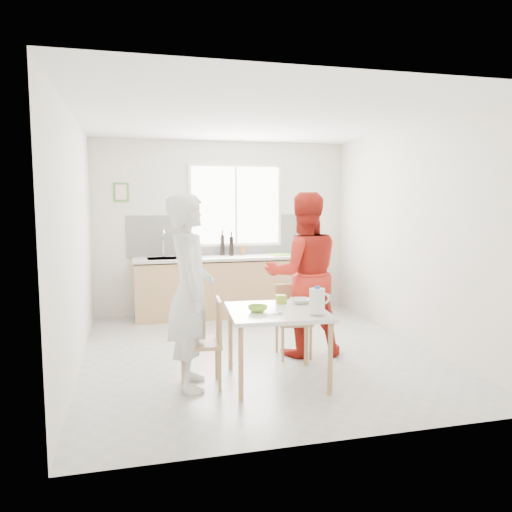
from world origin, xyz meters
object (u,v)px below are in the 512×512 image
(chair_left, at_px, (207,338))
(wine_bottle_b, at_px, (231,246))
(chair_far, at_px, (292,317))
(person_white, at_px, (190,292))
(dining_table, at_px, (277,317))
(bowl_white, at_px, (300,301))
(bowl_green, at_px, (258,309))
(wine_bottle_a, at_px, (222,245))
(person_red, at_px, (303,274))
(milk_jug, at_px, (317,301))

(chair_left, xyz_separation_m, wine_bottle_b, (0.84, 2.96, 0.60))
(chair_far, relative_size, person_white, 0.44)
(person_white, bearing_deg, dining_table, -90.00)
(bowl_white, bearing_deg, dining_table, -145.09)
(bowl_green, bearing_deg, chair_far, 52.55)
(bowl_white, distance_m, wine_bottle_a, 2.88)
(bowl_white, relative_size, wine_bottle_a, 0.66)
(person_white, height_order, bowl_white, person_white)
(bowl_green, xyz_separation_m, wine_bottle_a, (0.23, 3.11, 0.33))
(person_red, xyz_separation_m, milk_jug, (-0.25, -1.09, -0.08))
(person_red, bearing_deg, person_white, 32.03)
(chair_far, relative_size, person_red, 0.43)
(dining_table, distance_m, bowl_white, 0.40)
(chair_left, xyz_separation_m, chair_far, (1.10, 0.72, -0.02))
(milk_jug, distance_m, wine_bottle_a, 3.40)
(chair_far, distance_m, bowl_green, 1.07)
(bowl_green, distance_m, bowl_white, 0.58)
(wine_bottle_a, bearing_deg, bowl_white, -84.15)
(person_white, xyz_separation_m, wine_bottle_a, (0.86, 3.00, 0.15))
(milk_jug, bearing_deg, dining_table, 139.19)
(person_red, xyz_separation_m, wine_bottle_b, (-0.39, 2.24, 0.13))
(dining_table, bearing_deg, person_red, 54.85)
(dining_table, xyz_separation_m, bowl_white, (0.32, 0.22, 0.10))
(dining_table, relative_size, milk_jug, 3.98)
(dining_table, distance_m, bowl_green, 0.23)
(chair_far, xyz_separation_m, bowl_green, (-0.62, -0.81, 0.31))
(dining_table, height_order, person_white, person_white)
(bowl_green, relative_size, wine_bottle_a, 0.60)
(chair_left, distance_m, bowl_green, 0.57)
(chair_left, bearing_deg, wine_bottle_b, 168.99)
(wine_bottle_a, bearing_deg, person_red, -77.15)
(dining_table, bearing_deg, chair_far, 61.78)
(chair_far, bearing_deg, wine_bottle_b, 101.43)
(dining_table, distance_m, chair_far, 0.91)
(milk_jug, distance_m, wine_bottle_b, 3.34)
(bowl_white, distance_m, milk_jug, 0.54)
(person_white, distance_m, bowl_white, 1.18)
(wine_bottle_b, bearing_deg, person_white, -108.68)
(chair_left, relative_size, wine_bottle_a, 2.67)
(bowl_green, bearing_deg, wine_bottle_a, 85.74)
(person_red, height_order, milk_jug, person_red)
(person_white, distance_m, person_red, 1.56)
(chair_far, height_order, person_red, person_red)
(bowl_green, height_order, bowl_white, bowl_green)
(person_white, bearing_deg, person_red, -57.97)
(dining_table, relative_size, bowl_green, 5.33)
(chair_far, relative_size, bowl_green, 4.27)
(bowl_green, distance_m, wine_bottle_a, 3.13)
(bowl_white, height_order, wine_bottle_a, wine_bottle_a)
(chair_left, height_order, person_white, person_white)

